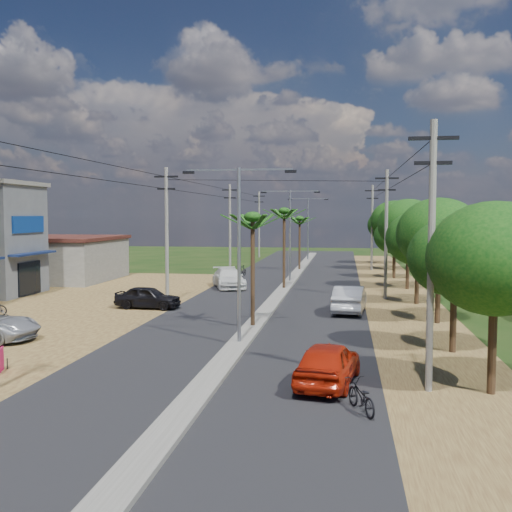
{
  "coord_description": "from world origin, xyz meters",
  "views": [
    {
      "loc": [
        4.68,
        -26.28,
        5.93
      ],
      "look_at": [
        -1.49,
        15.17,
        3.0
      ],
      "focal_mm": 42.0,
      "sensor_mm": 36.0,
      "label": 1
    }
  ],
  "objects_px": {
    "car_red_near": "(328,364)",
    "moto_rider_east": "(361,398)",
    "car_white_far": "(229,279)",
    "roadside_sign": "(0,362)",
    "car_silver_mid": "(350,300)",
    "car_parked_dark": "(148,298)"
  },
  "relations": [
    {
      "from": "car_white_far",
      "to": "roadside_sign",
      "type": "xyz_separation_m",
      "value": [
        -3.49,
        -26.55,
        -0.32
      ]
    },
    {
      "from": "moto_rider_east",
      "to": "roadside_sign",
      "type": "height_order",
      "value": "moto_rider_east"
    },
    {
      "from": "car_red_near",
      "to": "car_silver_mid",
      "type": "distance_m",
      "value": 15.62
    },
    {
      "from": "car_white_far",
      "to": "moto_rider_east",
      "type": "relative_size",
      "value": 2.93
    },
    {
      "from": "car_red_near",
      "to": "moto_rider_east",
      "type": "relative_size",
      "value": 2.45
    },
    {
      "from": "car_white_far",
      "to": "roadside_sign",
      "type": "distance_m",
      "value": 26.78
    },
    {
      "from": "car_white_far",
      "to": "moto_rider_east",
      "type": "distance_m",
      "value": 30.69
    },
    {
      "from": "car_red_near",
      "to": "car_silver_mid",
      "type": "height_order",
      "value": "car_silver_mid"
    },
    {
      "from": "car_red_near",
      "to": "car_parked_dark",
      "type": "distance_m",
      "value": 19.21
    },
    {
      "from": "roadside_sign",
      "to": "car_white_far",
      "type": "bearing_deg",
      "value": 62.96
    },
    {
      "from": "car_red_near",
      "to": "moto_rider_east",
      "type": "bearing_deg",
      "value": 119.85
    },
    {
      "from": "car_white_far",
      "to": "moto_rider_east",
      "type": "xyz_separation_m",
      "value": [
        9.71,
        -29.11,
        -0.3
      ]
    },
    {
      "from": "car_white_far",
      "to": "moto_rider_east",
      "type": "bearing_deg",
      "value": -91.45
    },
    {
      "from": "car_silver_mid",
      "to": "roadside_sign",
      "type": "relative_size",
      "value": 4.62
    },
    {
      "from": "car_white_far",
      "to": "roadside_sign",
      "type": "height_order",
      "value": "car_white_far"
    },
    {
      "from": "car_white_far",
      "to": "car_parked_dark",
      "type": "relative_size",
      "value": 1.3
    },
    {
      "from": "car_silver_mid",
      "to": "car_white_far",
      "type": "distance_m",
      "value": 14.34
    },
    {
      "from": "car_white_far",
      "to": "car_red_near",
      "type": "bearing_deg",
      "value": -91.7
    },
    {
      "from": "roadside_sign",
      "to": "car_silver_mid",
      "type": "bearing_deg",
      "value": 31.02
    },
    {
      "from": "car_silver_mid",
      "to": "moto_rider_east",
      "type": "distance_m",
      "value": 18.38
    },
    {
      "from": "car_silver_mid",
      "to": "roadside_sign",
      "type": "distance_m",
      "value": 20.47
    },
    {
      "from": "car_silver_mid",
      "to": "roadside_sign",
      "type": "bearing_deg",
      "value": 55.94
    }
  ]
}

